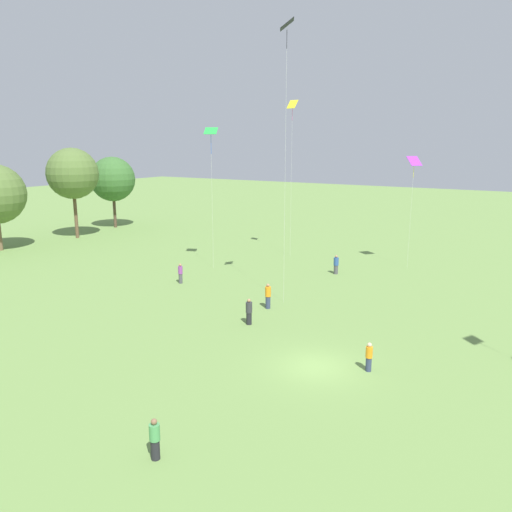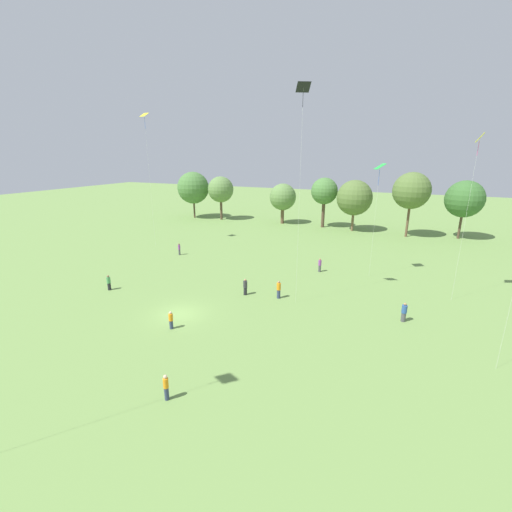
{
  "view_description": "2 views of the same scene",
  "coord_description": "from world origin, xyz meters",
  "px_view_note": "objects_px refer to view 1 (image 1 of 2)",
  "views": [
    {
      "loc": [
        -23.26,
        -10.55,
        11.92
      ],
      "look_at": [
        1.61,
        4.84,
        5.35
      ],
      "focal_mm": 35.0,
      "sensor_mm": 36.0,
      "label": 1
    },
    {
      "loc": [
        18.47,
        -23.9,
        14.48
      ],
      "look_at": [
        5.19,
        6.03,
        4.7
      ],
      "focal_mm": 24.0,
      "sensor_mm": 36.0,
      "label": 2
    }
  ],
  "objects_px": {
    "person_3": "(180,273)",
    "person_6": "(336,265)",
    "person_0": "(369,357)",
    "kite_4": "(414,163)",
    "person_2": "(155,439)",
    "kite_3": "(287,37)",
    "kite_0": "(211,135)",
    "person_1": "(249,312)",
    "person_4": "(268,296)",
    "kite_2": "(292,111)"
  },
  "relations": [
    {
      "from": "person_3",
      "to": "person_6",
      "type": "xyz_separation_m",
      "value": [
        10.18,
        -10.31,
        -0.0
      ]
    },
    {
      "from": "person_0",
      "to": "kite_4",
      "type": "distance_m",
      "value": 26.58
    },
    {
      "from": "person_2",
      "to": "kite_3",
      "type": "xyz_separation_m",
      "value": [
        19.9,
        5.24,
        18.3
      ]
    },
    {
      "from": "person_3",
      "to": "person_6",
      "type": "bearing_deg",
      "value": 177.52
    },
    {
      "from": "kite_0",
      "to": "kite_4",
      "type": "height_order",
      "value": "kite_0"
    },
    {
      "from": "person_1",
      "to": "person_4",
      "type": "relative_size",
      "value": 0.95
    },
    {
      "from": "person_3",
      "to": "kite_4",
      "type": "bearing_deg",
      "value": 179.83
    },
    {
      "from": "person_3",
      "to": "person_6",
      "type": "height_order",
      "value": "person_6"
    },
    {
      "from": "person_6",
      "to": "kite_2",
      "type": "xyz_separation_m",
      "value": [
        4.46,
        7.22,
        14.36
      ]
    },
    {
      "from": "kite_2",
      "to": "kite_4",
      "type": "height_order",
      "value": "kite_2"
    },
    {
      "from": "person_4",
      "to": "kite_3",
      "type": "height_order",
      "value": "kite_3"
    },
    {
      "from": "person_4",
      "to": "person_6",
      "type": "relative_size",
      "value": 1.06
    },
    {
      "from": "person_6",
      "to": "kite_4",
      "type": "height_order",
      "value": "kite_4"
    },
    {
      "from": "person_4",
      "to": "kite_2",
      "type": "relative_size",
      "value": 0.12
    },
    {
      "from": "person_3",
      "to": "person_4",
      "type": "distance_m",
      "value": 10.17
    },
    {
      "from": "kite_0",
      "to": "kite_2",
      "type": "relative_size",
      "value": 0.82
    },
    {
      "from": "kite_2",
      "to": "person_3",
      "type": "bearing_deg",
      "value": -47.12
    },
    {
      "from": "person_4",
      "to": "kite_3",
      "type": "distance_m",
      "value": 18.3
    },
    {
      "from": "kite_3",
      "to": "kite_4",
      "type": "bearing_deg",
      "value": 179.23
    },
    {
      "from": "person_6",
      "to": "person_4",
      "type": "bearing_deg",
      "value": -163.96
    },
    {
      "from": "person_1",
      "to": "kite_0",
      "type": "bearing_deg",
      "value": 92.53
    },
    {
      "from": "person_3",
      "to": "person_4",
      "type": "xyz_separation_m",
      "value": [
        -1.89,
        -9.99,
        0.06
      ]
    },
    {
      "from": "person_3",
      "to": "kite_2",
      "type": "bearing_deg",
      "value": -149.03
    },
    {
      "from": "person_2",
      "to": "person_1",
      "type": "bearing_deg",
      "value": 151.98
    },
    {
      "from": "person_4",
      "to": "person_0",
      "type": "bearing_deg",
      "value": -133.6
    },
    {
      "from": "person_3",
      "to": "person_2",
      "type": "bearing_deg",
      "value": 80.84
    },
    {
      "from": "person_0",
      "to": "kite_3",
      "type": "xyz_separation_m",
      "value": [
        8.14,
        9.65,
        18.34
      ]
    },
    {
      "from": "kite_2",
      "to": "kite_4",
      "type": "bearing_deg",
      "value": 62.88
    },
    {
      "from": "person_3",
      "to": "kite_0",
      "type": "xyz_separation_m",
      "value": [
        6.01,
        0.89,
        11.86
      ]
    },
    {
      "from": "person_0",
      "to": "person_2",
      "type": "bearing_deg",
      "value": 66.05
    },
    {
      "from": "person_1",
      "to": "person_3",
      "type": "distance_m",
      "value": 11.92
    },
    {
      "from": "person_2",
      "to": "person_4",
      "type": "distance_m",
      "value": 18.77
    },
    {
      "from": "person_0",
      "to": "kite_2",
      "type": "bearing_deg",
      "value": -56.93
    },
    {
      "from": "person_1",
      "to": "person_2",
      "type": "relative_size",
      "value": 1.05
    },
    {
      "from": "kite_3",
      "to": "kite_0",
      "type": "bearing_deg",
      "value": -101.68
    },
    {
      "from": "person_0",
      "to": "person_3",
      "type": "bearing_deg",
      "value": -25.52
    },
    {
      "from": "kite_0",
      "to": "kite_4",
      "type": "bearing_deg",
      "value": 52.38
    },
    {
      "from": "person_6",
      "to": "kite_0",
      "type": "height_order",
      "value": "kite_0"
    },
    {
      "from": "person_3",
      "to": "kite_3",
      "type": "xyz_separation_m",
      "value": [
        0.06,
        -10.24,
        18.26
      ]
    },
    {
      "from": "person_0",
      "to": "person_6",
      "type": "height_order",
      "value": "person_6"
    },
    {
      "from": "person_0",
      "to": "kite_0",
      "type": "bearing_deg",
      "value": -37.55
    },
    {
      "from": "person_6",
      "to": "kite_4",
      "type": "relative_size",
      "value": 0.17
    },
    {
      "from": "person_1",
      "to": "kite_2",
      "type": "distance_m",
      "value": 25.81
    },
    {
      "from": "person_2",
      "to": "person_4",
      "type": "height_order",
      "value": "person_4"
    },
    {
      "from": "person_4",
      "to": "kite_2",
      "type": "height_order",
      "value": "kite_2"
    },
    {
      "from": "person_1",
      "to": "person_4",
      "type": "xyz_separation_m",
      "value": [
        3.57,
        0.61,
        0.06
      ]
    },
    {
      "from": "person_1",
      "to": "person_3",
      "type": "xyz_separation_m",
      "value": [
        5.46,
        10.6,
        -0.0
      ]
    },
    {
      "from": "person_3",
      "to": "person_4",
      "type": "relative_size",
      "value": 0.93
    },
    {
      "from": "person_0",
      "to": "kite_4",
      "type": "height_order",
      "value": "kite_4"
    },
    {
      "from": "person_2",
      "to": "kite_3",
      "type": "bearing_deg",
      "value": 147.98
    }
  ]
}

